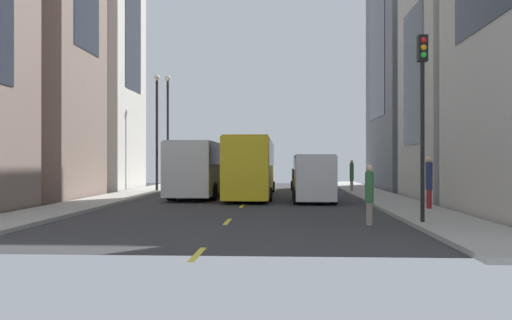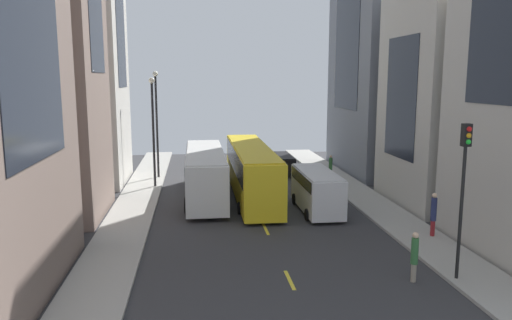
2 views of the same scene
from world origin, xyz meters
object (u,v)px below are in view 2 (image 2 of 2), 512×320
at_px(city_bus_white, 205,170).
at_px(traffic_light_near_corner, 464,173).
at_px(pedestrian_crossing_near, 331,168).
at_px(delivery_van_white, 317,188).
at_px(streetcar_yellow, 251,167).
at_px(pedestrian_crossing_mid, 414,255).
at_px(car_black_0, 281,163).
at_px(pedestrian_waiting_curb, 434,213).

relative_size(city_bus_white, traffic_light_near_corner, 1.91).
bearing_deg(traffic_light_near_corner, pedestrian_crossing_near, 90.13).
relative_size(delivery_van_white, pedestrian_crossing_near, 2.88).
height_order(streetcar_yellow, pedestrian_crossing_near, streetcar_yellow).
bearing_deg(pedestrian_crossing_mid, streetcar_yellow, -101.87).
bearing_deg(city_bus_white, streetcar_yellow, 2.65).
distance_m(city_bus_white, pedestrian_crossing_mid, 17.54).
distance_m(city_bus_white, streetcar_yellow, 3.23).
xyz_separation_m(car_black_0, traffic_light_near_corner, (3.19, -23.98, 3.59)).
bearing_deg(delivery_van_white, city_bus_white, 147.28).
bearing_deg(delivery_van_white, pedestrian_crossing_near, 68.65).
relative_size(car_black_0, traffic_light_near_corner, 0.74).
height_order(pedestrian_crossing_mid, traffic_light_near_corner, traffic_light_near_corner).
height_order(streetcar_yellow, pedestrian_crossing_mid, streetcar_yellow).
bearing_deg(pedestrian_crossing_mid, pedestrian_crossing_near, -124.70).
bearing_deg(pedestrian_crossing_near, traffic_light_near_corner, 3.60).
distance_m(car_black_0, pedestrian_crossing_near, 5.77).
relative_size(car_black_0, pedestrian_crossing_near, 2.19).
height_order(city_bus_white, streetcar_yellow, streetcar_yellow).
xyz_separation_m(pedestrian_crossing_mid, traffic_light_near_corner, (1.77, -0.22, 3.40)).
bearing_deg(traffic_light_near_corner, city_bus_white, 122.39).
bearing_deg(city_bus_white, car_black_0, 50.68).
height_order(city_bus_white, delivery_van_white, city_bus_white).
xyz_separation_m(streetcar_yellow, delivery_van_white, (3.62, -4.55, -0.61)).
relative_size(city_bus_white, pedestrian_waiting_curb, 5.34).
xyz_separation_m(city_bus_white, pedestrian_waiting_curb, (11.59, -10.32, -0.61)).
bearing_deg(delivery_van_white, pedestrian_waiting_curb, -51.29).
bearing_deg(pedestrian_crossing_mid, traffic_light_near_corner, 143.41).
height_order(pedestrian_crossing_mid, pedestrian_waiting_curb, pedestrian_waiting_curb).
bearing_deg(pedestrian_crossing_near, streetcar_yellow, -60.26).
xyz_separation_m(delivery_van_white, car_black_0, (-0.08, 12.68, -0.55)).
relative_size(car_black_0, pedestrian_crossing_mid, 2.22).
xyz_separation_m(streetcar_yellow, pedestrian_waiting_curb, (8.37, -10.47, -0.73)).
distance_m(streetcar_yellow, delivery_van_white, 5.85).
distance_m(city_bus_white, pedestrian_waiting_curb, 15.53).
distance_m(delivery_van_white, pedestrian_crossing_near, 8.44).
bearing_deg(city_bus_white, pedestrian_crossing_near, 19.19).
bearing_deg(pedestrian_waiting_curb, city_bus_white, 101.66).
xyz_separation_m(pedestrian_crossing_mid, pedestrian_waiting_curb, (3.40, 5.17, 0.24)).
xyz_separation_m(delivery_van_white, traffic_light_near_corner, (3.11, -11.31, 3.04)).
distance_m(streetcar_yellow, pedestrian_waiting_curb, 13.42).
xyz_separation_m(pedestrian_crossing_mid, pedestrian_crossing_near, (1.73, 18.94, 0.15)).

